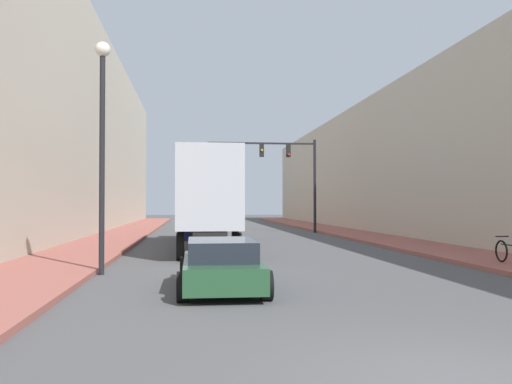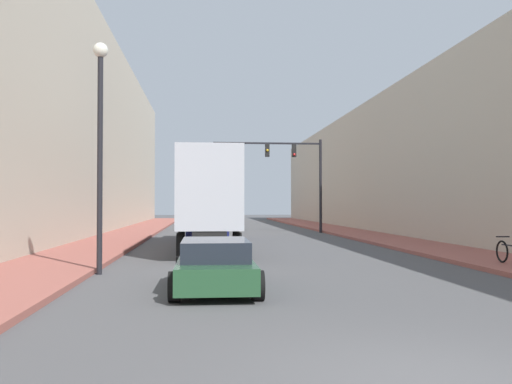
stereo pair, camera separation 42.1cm
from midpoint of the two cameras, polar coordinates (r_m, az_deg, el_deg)
ground_plane at (r=7.23m, az=17.78°, el=-17.59°), size 200.00×200.00×0.00m
sidewalk_right at (r=37.81m, az=9.43°, el=-4.17°), size 3.33×80.00×0.15m
sidewalk_left at (r=36.68m, az=-13.66°, el=-4.24°), size 3.33×80.00×0.15m
building_right at (r=39.38m, az=15.96°, el=2.79°), size 6.00×80.00×9.51m
building_left at (r=37.84m, az=-20.68°, el=6.53°), size 6.00×80.00×14.16m
semi_truck at (r=26.93m, az=-5.53°, el=-0.57°), size 2.40×14.92×4.17m
sedan_car at (r=13.76m, az=-4.42°, el=-7.29°), size 2.00×4.68×1.20m
traffic_signal_gantry at (r=40.45m, az=2.70°, el=2.67°), size 7.73×0.35×6.63m
street_lamp at (r=17.26m, az=-15.81°, el=6.49°), size 0.44×0.44×6.76m
parked_bicycle at (r=19.68m, az=23.57°, el=-5.52°), size 0.44×1.82×0.86m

